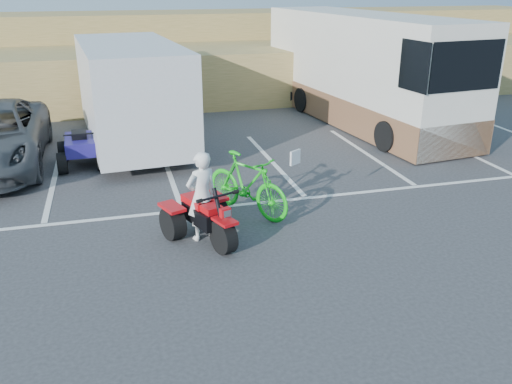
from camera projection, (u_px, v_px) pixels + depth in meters
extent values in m
plane|color=#323235|center=(202.00, 267.00, 8.98)|extent=(100.00, 100.00, 0.00)
cube|color=white|center=(54.00, 180.00, 12.82)|extent=(0.12, 5.00, 0.01)
cube|color=white|center=(168.00, 171.00, 13.47)|extent=(0.12, 5.00, 0.01)
cube|color=white|center=(272.00, 162.00, 14.12)|extent=(0.12, 5.00, 0.01)
cube|color=white|center=(367.00, 154.00, 14.77)|extent=(0.12, 5.00, 0.01)
cube|color=white|center=(454.00, 146.00, 15.42)|extent=(0.12, 5.00, 0.01)
cube|color=white|center=(183.00, 211.00, 11.13)|extent=(28.00, 0.12, 0.01)
cube|color=olive|center=(141.00, 74.00, 21.20)|extent=(40.00, 6.00, 2.00)
cube|color=olive|center=(134.00, 39.00, 23.98)|extent=(40.00, 4.00, 2.20)
imported|color=white|center=(202.00, 196.00, 9.67)|extent=(0.71, 0.59, 1.66)
imported|color=#14BF19|center=(247.00, 184.00, 10.79)|extent=(1.65, 2.07, 1.26)
cube|color=silver|center=(131.00, 90.00, 14.95)|extent=(2.99, 6.32, 2.55)
cylinder|color=black|center=(135.00, 133.00, 15.40)|extent=(2.30, 0.91, 0.71)
cube|color=silver|center=(361.00, 68.00, 17.64)|extent=(3.46, 9.66, 3.40)
cube|color=brown|center=(358.00, 105.00, 18.09)|extent=(3.51, 9.67, 0.94)
cube|color=black|center=(467.00, 66.00, 13.28)|extent=(2.16, 0.27, 1.23)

